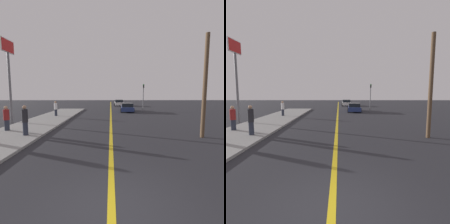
{
  "view_description": "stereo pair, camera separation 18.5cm",
  "coord_description": "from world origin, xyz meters",
  "views": [
    {
      "loc": [
        -0.02,
        -3.75,
        2.76
      ],
      "look_at": [
        0.09,
        10.09,
        1.21
      ],
      "focal_mm": 28.0,
      "sensor_mm": 36.0,
      "label": 1
    },
    {
      "loc": [
        0.17,
        -3.75,
        2.76
      ],
      "look_at": [
        0.09,
        10.09,
        1.21
      ],
      "focal_mm": 28.0,
      "sensor_mm": 36.0,
      "label": 2
    }
  ],
  "objects": [
    {
      "name": "pedestrian_far_standing",
      "position": [
        -7.25,
        8.27,
        0.99
      ],
      "size": [
        0.38,
        0.38,
        1.71
      ],
      "color": "#282D3D",
      "rests_on": "sidewalk_left"
    },
    {
      "name": "sidewalk_left",
      "position": [
        -6.28,
        12.39,
        0.07
      ],
      "size": [
        3.96,
        24.79,
        0.14
      ],
      "color": "gray",
      "rests_on": "ground_plane"
    },
    {
      "name": "utility_pole",
      "position": [
        5.65,
        6.78,
        3.11
      ],
      "size": [
        0.24,
        0.24,
        6.23
      ],
      "color": "brown",
      "rests_on": "ground_plane"
    },
    {
      "name": "traffic_light",
      "position": [
        4.95,
        22.88,
        2.47
      ],
      "size": [
        0.18,
        0.4,
        4.02
      ],
      "color": "slate",
      "rests_on": "ground_plane"
    },
    {
      "name": "road_center_line",
      "position": [
        0.0,
        18.0,
        0.0
      ],
      "size": [
        0.2,
        60.0,
        0.01
      ],
      "color": "gold",
      "rests_on": "ground_plane"
    },
    {
      "name": "car_near_right_lane",
      "position": [
        2.39,
        21.64,
        0.6
      ],
      "size": [
        2.08,
        4.38,
        1.25
      ],
      "rotation": [
        0.0,
        0.0,
        -0.05
      ],
      "color": "navy",
      "rests_on": "ground_plane"
    },
    {
      "name": "roadside_sign",
      "position": [
        -8.95,
        11.93,
        5.35
      ],
      "size": [
        0.2,
        1.9,
        7.33
      ],
      "color": "slate",
      "rests_on": "ground_plane"
    },
    {
      "name": "car_ahead_center",
      "position": [
        1.72,
        32.99,
        0.62
      ],
      "size": [
        1.91,
        4.34,
        1.26
      ],
      "rotation": [
        0.0,
        0.0,
        0.01
      ],
      "color": "silver",
      "rests_on": "ground_plane"
    },
    {
      "name": "pedestrian_mid_group",
      "position": [
        -5.3,
        6.91,
        1.07
      ],
      "size": [
        0.36,
        0.36,
        1.85
      ],
      "color": "#282D3D",
      "rests_on": "sidewalk_left"
    },
    {
      "name": "ground_plane",
      "position": [
        0.0,
        0.0,
        0.0
      ],
      "size": [
        120.0,
        120.0,
        0.0
      ],
      "primitive_type": "plane",
      "color": "#28282D"
    },
    {
      "name": "pedestrian_by_sign",
      "position": [
        -6.25,
        16.01,
        0.97
      ],
      "size": [
        0.35,
        0.35,
        1.67
      ],
      "color": "#282D3D",
      "rests_on": "sidewalk_left"
    }
  ]
}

